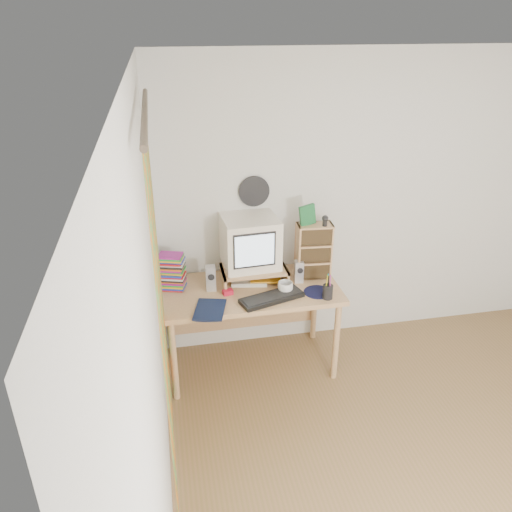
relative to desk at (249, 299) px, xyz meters
name	(u,v)px	position (x,y,z in m)	size (l,w,h in m)	color
floor	(446,477)	(1.03, -1.44, -0.62)	(3.50, 3.50, 0.00)	olive
back_wall	(361,204)	(1.03, 0.31, 0.63)	(3.50, 3.50, 0.00)	silver
left_wall	(154,351)	(-0.72, -1.44, 0.63)	(3.50, 3.50, 0.00)	silver
curtain	(162,314)	(-0.68, -0.96, 0.53)	(2.20, 2.20, 0.00)	#C0671B
wall_disc	(254,191)	(0.10, 0.29, 0.81)	(0.25, 0.25, 0.02)	black
desk	(249,299)	(0.00, 0.00, 0.00)	(1.40, 0.70, 0.75)	tan
monitor_riser	(254,271)	(0.05, 0.04, 0.23)	(0.52, 0.30, 0.12)	tan
crt_monitor	(251,243)	(0.03, 0.09, 0.46)	(0.43, 0.43, 0.40)	white
speaker_left	(211,278)	(-0.30, -0.02, 0.24)	(0.08, 0.08, 0.20)	#B5B4B9
speaker_right	(299,272)	(0.40, -0.03, 0.23)	(0.07, 0.07, 0.18)	#B5B4B9
keyboard	(272,298)	(0.13, -0.27, 0.15)	(0.49, 0.16, 0.03)	black
dvd_stack	(172,274)	(-0.59, 0.05, 0.26)	(0.18, 0.13, 0.25)	brown
cd_rack	(314,251)	(0.54, 0.02, 0.37)	(0.28, 0.15, 0.47)	tan
mug	(285,288)	(0.25, -0.19, 0.18)	(0.12, 0.12, 0.09)	white
diary	(195,308)	(-0.46, -0.32, 0.16)	(0.26, 0.20, 0.05)	#101A3B
mousepad	(318,292)	(0.51, -0.23, 0.14)	(0.22, 0.22, 0.00)	#0F1333
pen_cup	(328,289)	(0.55, -0.33, 0.21)	(0.08, 0.08, 0.16)	black
papers	(255,279)	(0.06, 0.05, 0.15)	(0.28, 0.21, 0.04)	silver
red_box	(228,292)	(-0.19, -0.13, 0.15)	(0.08, 0.05, 0.04)	red
game_box	(307,215)	(0.47, 0.03, 0.68)	(0.13, 0.03, 0.16)	#1C6333
webcam	(325,221)	(0.60, -0.02, 0.64)	(0.05, 0.05, 0.09)	black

